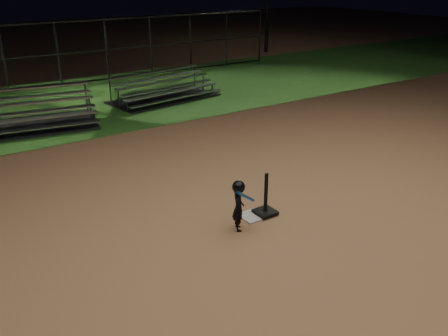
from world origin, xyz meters
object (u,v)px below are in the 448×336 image
batting_tee (265,206)px  bleacher_right (165,94)px  home_plate (253,216)px  bleacher_left (17,122)px  child_batter (239,204)px

batting_tee → bleacher_right: 9.09m
home_plate → bleacher_left: bleacher_left is taller
child_batter → bleacher_left: bearing=37.1°
bleacher_left → batting_tee: bearing=-61.1°
bleacher_left → bleacher_right: size_ratio=1.16×
child_batter → bleacher_left: (-2.16, 8.25, -0.29)m
home_plate → batting_tee: size_ratio=0.54×
child_batter → bleacher_right: child_batter is taller
bleacher_right → bleacher_left: bearing=179.3°
bleacher_left → home_plate: bearing=-62.5°
home_plate → child_batter: size_ratio=0.47×
batting_tee → bleacher_left: bearing=109.8°
home_plate → bleacher_left: 8.44m
batting_tee → child_batter: bearing=-166.9°
home_plate → batting_tee: bearing=-14.9°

